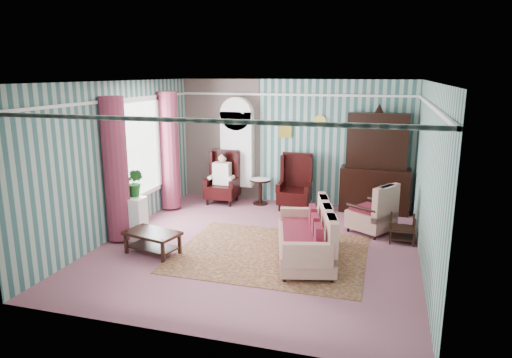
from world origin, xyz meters
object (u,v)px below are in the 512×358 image
(dresser_hutch, at_px, (376,160))
(round_side_table, at_px, (260,192))
(wingback_left, at_px, (222,177))
(wingback_right, at_px, (295,182))
(sofa, at_px, (305,228))
(coffee_table, at_px, (153,243))
(seated_woman, at_px, (222,179))
(nest_table, at_px, (402,228))
(floral_armchair, at_px, (372,210))
(bookcase, at_px, (237,154))
(plant_stand, at_px, (131,218))

(dresser_hutch, xyz_separation_m, round_side_table, (-2.60, -0.12, -0.88))
(wingback_left, distance_m, wingback_right, 1.75)
(sofa, distance_m, coffee_table, 2.62)
(seated_woman, bearing_deg, round_side_table, 9.46)
(dresser_hutch, relative_size, round_side_table, 3.93)
(nest_table, relative_size, sofa, 0.28)
(wingback_left, height_order, seated_woman, wingback_left)
(round_side_table, bearing_deg, floral_armchair, -26.26)
(bookcase, bearing_deg, dresser_hutch, -2.11)
(bookcase, xyz_separation_m, nest_table, (3.82, -1.94, -0.85))
(coffee_table, bearing_deg, dresser_hutch, 45.14)
(bookcase, bearing_deg, nest_table, -26.92)
(seated_woman, bearing_deg, wingback_right, 0.00)
(wingback_right, bearing_deg, seated_woman, 180.00)
(bookcase, xyz_separation_m, seated_woman, (-0.25, -0.39, -0.53))
(bookcase, height_order, wingback_right, bookcase)
(wingback_right, xyz_separation_m, plant_stand, (-2.55, -2.75, -0.22))
(nest_table, bearing_deg, dresser_hutch, 107.39)
(bookcase, bearing_deg, sofa, -55.18)
(dresser_hutch, bearing_deg, nest_table, -72.61)
(wingback_right, xyz_separation_m, sofa, (0.75, -2.85, -0.07))
(sofa, height_order, coffee_table, sofa)
(seated_woman, height_order, floral_armchair, seated_woman)
(bookcase, bearing_deg, floral_armchair, -25.11)
(sofa, bearing_deg, nest_table, -64.57)
(seated_woman, height_order, coffee_table, seated_woman)
(bookcase, distance_m, nest_table, 4.37)
(nest_table, height_order, coffee_table, nest_table)
(floral_armchair, xyz_separation_m, coffee_table, (-3.55, -2.17, -0.24))
(seated_woman, bearing_deg, coffee_table, -90.95)
(dresser_hutch, distance_m, seated_woman, 3.56)
(round_side_table, height_order, sofa, sofa)
(coffee_table, bearing_deg, wingback_left, 89.05)
(floral_armchair, bearing_deg, wingback_right, 89.73)
(seated_woman, bearing_deg, nest_table, -20.85)
(seated_woman, bearing_deg, dresser_hutch, 4.41)
(nest_table, bearing_deg, seated_woman, 159.15)
(nest_table, xyz_separation_m, plant_stand, (-4.87, -1.20, 0.13))
(plant_stand, bearing_deg, coffee_table, -36.56)
(wingback_right, height_order, coffee_table, wingback_right)
(round_side_table, distance_m, plant_stand, 3.36)
(nest_table, distance_m, plant_stand, 5.02)
(floral_armchair, bearing_deg, wingback_left, 104.71)
(sofa, bearing_deg, plant_stand, 74.25)
(floral_armchair, distance_m, coffee_table, 4.17)
(sofa, bearing_deg, round_side_table, 14.01)
(coffee_table, bearing_deg, nest_table, 23.02)
(coffee_table, bearing_deg, sofa, 10.14)
(floral_armchair, bearing_deg, coffee_table, 154.04)
(plant_stand, bearing_deg, floral_armchair, 20.61)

